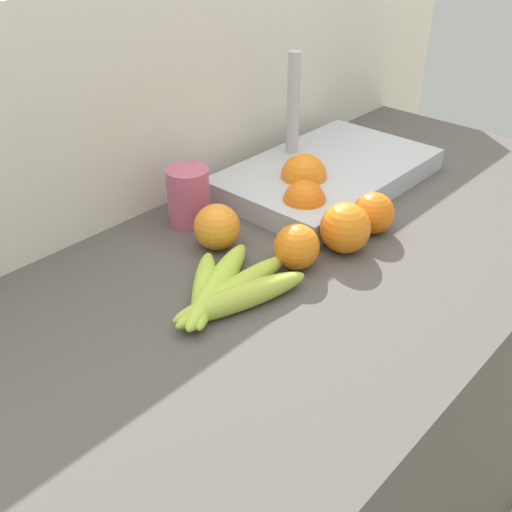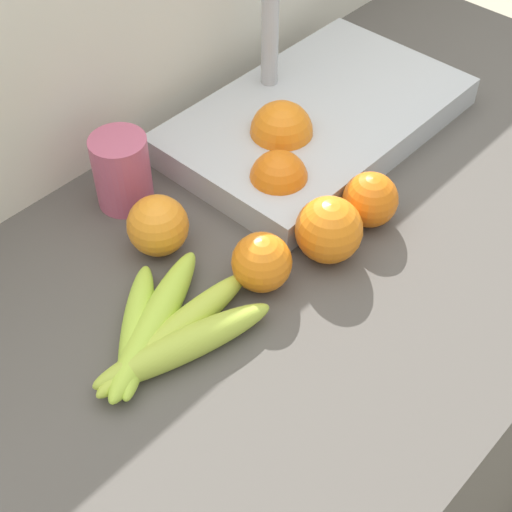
# 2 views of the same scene
# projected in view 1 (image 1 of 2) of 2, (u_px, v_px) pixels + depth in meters

# --- Properties ---
(counter) EXTENTS (1.65, 0.61, 0.93)m
(counter) POSITION_uv_depth(u_px,v_px,m) (256.00, 499.00, 1.10)
(counter) COLOR #514C47
(counter) RESTS_ON ground
(wall_back) EXTENTS (2.05, 0.06, 1.30)m
(wall_back) POSITION_uv_depth(u_px,v_px,m) (131.00, 341.00, 1.19)
(wall_back) COLOR silver
(wall_back) RESTS_ON ground
(banana_bunch) EXTENTS (0.22, 0.17, 0.04)m
(banana_bunch) POSITION_uv_depth(u_px,v_px,m) (226.00, 290.00, 0.83)
(banana_bunch) COLOR #A9BD3F
(banana_bunch) RESTS_ON counter
(orange_back_left) EXTENTS (0.07, 0.07, 0.07)m
(orange_back_left) POSITION_uv_depth(u_px,v_px,m) (304.00, 202.00, 1.01)
(orange_back_left) COLOR orange
(orange_back_left) RESTS_ON counter
(orange_center) EXTENTS (0.07, 0.07, 0.07)m
(orange_center) POSITION_uv_depth(u_px,v_px,m) (374.00, 213.00, 0.98)
(orange_center) COLOR orange
(orange_center) RESTS_ON counter
(orange_far_right) EXTENTS (0.07, 0.07, 0.07)m
(orange_far_right) POSITION_uv_depth(u_px,v_px,m) (217.00, 227.00, 0.94)
(orange_far_right) COLOR orange
(orange_far_right) RESTS_ON counter
(orange_front) EXTENTS (0.07, 0.07, 0.07)m
(orange_front) POSITION_uv_depth(u_px,v_px,m) (296.00, 246.00, 0.89)
(orange_front) COLOR orange
(orange_front) RESTS_ON counter
(orange_right) EXTENTS (0.08, 0.08, 0.08)m
(orange_right) POSITION_uv_depth(u_px,v_px,m) (345.00, 228.00, 0.93)
(orange_right) COLOR orange
(orange_right) RESTS_ON counter
(orange_back_right) EXTENTS (0.08, 0.08, 0.08)m
(orange_back_right) POSITION_uv_depth(u_px,v_px,m) (304.00, 177.00, 1.08)
(orange_back_right) COLOR orange
(orange_back_right) RESTS_ON counter
(sink_basin) EXTENTS (0.42, 0.26, 0.23)m
(sink_basin) POSITION_uv_depth(u_px,v_px,m) (327.00, 172.00, 1.14)
(sink_basin) COLOR #B7BABF
(sink_basin) RESTS_ON counter
(mug) EXTENTS (0.07, 0.07, 0.10)m
(mug) POSITION_uv_depth(u_px,v_px,m) (189.00, 196.00, 1.00)
(mug) COLOR #BF5674
(mug) RESTS_ON counter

